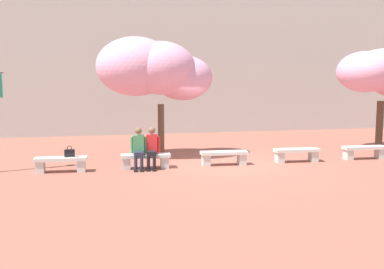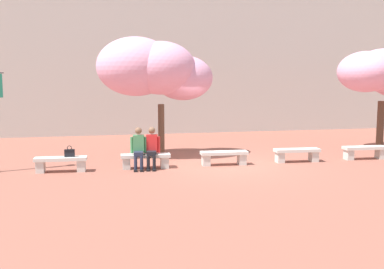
# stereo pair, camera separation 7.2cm
# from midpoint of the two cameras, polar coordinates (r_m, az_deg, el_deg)

# --- Properties ---
(ground_plane) EXTENTS (100.00, 100.00, 0.00)m
(ground_plane) POSITION_cam_midpoint_polar(r_m,az_deg,el_deg) (14.58, 3.93, -3.89)
(ground_plane) COLOR #8E5142
(building_facade) EXTENTS (28.00, 4.00, 10.86)m
(building_facade) POSITION_cam_midpoint_polar(r_m,az_deg,el_deg) (24.76, -3.07, 13.27)
(building_facade) COLOR #B7B2A8
(building_facade) RESTS_ON ground
(stone_bench_west_end) EXTENTS (1.55, 0.51, 0.45)m
(stone_bench_west_end) POSITION_cam_midpoint_polar(r_m,az_deg,el_deg) (13.99, -16.46, -3.42)
(stone_bench_west_end) COLOR beige
(stone_bench_west_end) RESTS_ON ground
(stone_bench_near_west) EXTENTS (1.55, 0.51, 0.45)m
(stone_bench_near_west) POSITION_cam_midpoint_polar(r_m,az_deg,el_deg) (14.03, -6.06, -3.13)
(stone_bench_near_west) COLOR beige
(stone_bench_near_west) RESTS_ON ground
(stone_bench_center) EXTENTS (1.55, 0.51, 0.45)m
(stone_bench_center) POSITION_cam_midpoint_polar(r_m,az_deg,el_deg) (14.53, 3.94, -2.75)
(stone_bench_center) COLOR beige
(stone_bench_center) RESTS_ON ground
(stone_bench_near_east) EXTENTS (1.55, 0.51, 0.45)m
(stone_bench_near_east) POSITION_cam_midpoint_polar(r_m,az_deg,el_deg) (15.43, 13.02, -2.34)
(stone_bench_near_east) COLOR beige
(stone_bench_near_east) RESTS_ON ground
(stone_bench_east_end) EXTENTS (1.55, 0.51, 0.45)m
(stone_bench_east_end) POSITION_cam_midpoint_polar(r_m,az_deg,el_deg) (16.68, 20.92, -1.93)
(stone_bench_east_end) COLOR beige
(stone_bench_east_end) RESTS_ON ground
(person_seated_left) EXTENTS (0.51, 0.71, 1.29)m
(person_seated_left) POSITION_cam_midpoint_polar(r_m,az_deg,el_deg) (13.89, -6.94, -1.56)
(person_seated_left) COLOR black
(person_seated_left) RESTS_ON ground
(person_seated_right) EXTENTS (0.50, 0.73, 1.29)m
(person_seated_right) POSITION_cam_midpoint_polar(r_m,az_deg,el_deg) (13.94, -5.27, -1.50)
(person_seated_right) COLOR black
(person_seated_right) RESTS_ON ground
(handbag) EXTENTS (0.30, 0.15, 0.34)m
(handbag) POSITION_cam_midpoint_polar(r_m,az_deg,el_deg) (13.94, -15.43, -2.23)
(handbag) COLOR black
(handbag) RESTS_ON stone_bench_west_end
(cherry_tree_main) EXTENTS (4.10, 2.48, 4.21)m
(cherry_tree_main) POSITION_cam_midpoint_polar(r_m,az_deg,el_deg) (15.82, -4.85, 8.18)
(cherry_tree_main) COLOR #513828
(cherry_tree_main) RESTS_ON ground
(cherry_tree_secondary) EXTENTS (3.68, 2.50, 3.93)m
(cherry_tree_secondary) POSITION_cam_midpoint_polar(r_m,az_deg,el_deg) (19.13, 22.85, 7.17)
(cherry_tree_secondary) COLOR #513828
(cherry_tree_secondary) RESTS_ON ground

